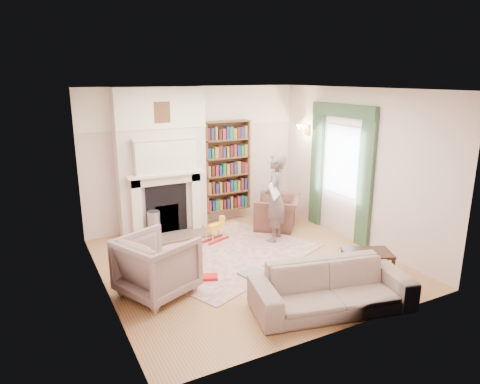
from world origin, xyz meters
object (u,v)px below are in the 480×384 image
armchair_reading (278,212)px  rocking_horse (216,230)px  bookcase (226,166)px  man_reading (275,198)px  paraffin_heater (154,225)px  armchair_left (157,265)px  sofa (332,288)px  coffee_table (367,266)px

armchair_reading → rocking_horse: (-1.45, -0.15, -0.09)m
bookcase → man_reading: bearing=-79.1°
bookcase → man_reading: size_ratio=1.13×
man_reading → armchair_reading: bearing=-171.4°
paraffin_heater → rocking_horse: 1.17m
armchair_left → sofa: bearing=-151.7°
armchair_reading → armchair_left: 3.39m
sofa → coffee_table: (1.01, 0.43, -0.08)m
armchair_reading → paraffin_heater: 2.49m
sofa → paraffin_heater: 3.78m
man_reading → paraffin_heater: bearing=-73.0°
coffee_table → sofa: bearing=-132.8°
armchair_left → sofa: (1.91, -1.46, -0.12)m
bookcase → paraffin_heater: bearing=-167.1°
armchair_left → rocking_horse: bearing=-71.2°
paraffin_heater → armchair_left: bearing=-105.0°
paraffin_heater → rocking_horse: bearing=-32.4°
man_reading → coffee_table: size_ratio=2.35×
bookcase → rocking_horse: bearing=-125.3°
sofa → coffee_table: sofa is taller
man_reading → bookcase: bearing=-123.6°
bookcase → rocking_horse: size_ratio=3.59×
sofa → rocking_horse: sofa is taller
bookcase → armchair_left: size_ratio=1.96×
paraffin_heater → rocking_horse: paraffin_heater is taller
armchair_reading → paraffin_heater: size_ratio=1.76×
bookcase → coffee_table: 3.67m
sofa → rocking_horse: (-0.37, 2.90, -0.08)m
man_reading → coffee_table: man_reading is taller
armchair_reading → paraffin_heater: (-2.44, 0.48, -0.04)m
armchair_reading → sofa: size_ratio=0.46×
armchair_reading → paraffin_heater: bearing=-61.8°
sofa → paraffin_heater: (-1.35, 3.53, -0.03)m
armchair_reading → sofa: 3.24m
armchair_reading → sofa: armchair_reading is taller
bookcase → armchair_reading: (0.73, -0.87, -0.86)m
armchair_left → man_reading: man_reading is taller
armchair_left → man_reading: (2.54, 0.99, 0.39)m
rocking_horse → bookcase: bearing=33.9°
paraffin_heater → sofa: bearing=-69.0°
armchair_reading → bookcase: bearing=-100.6°
armchair_left → coffee_table: bearing=-133.7°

